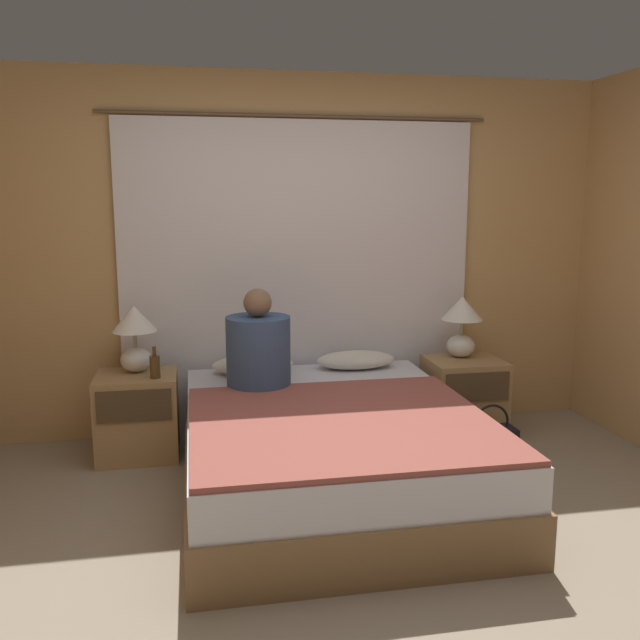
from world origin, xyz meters
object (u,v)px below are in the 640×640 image
object	(u,v)px
lamp_left	(135,332)
lamp_right	(462,320)
person_left_in_bed	(258,349)
bed	(330,450)
pillow_right	(356,360)
beer_bottle_on_left_stand	(155,366)
handbag_on_floor	(491,441)
nightstand_left	(138,415)
nightstand_right	(464,397)
pillow_left	(253,365)

from	to	relation	value
lamp_left	lamp_right	size ratio (longest dim) A/B	1.00
person_left_in_bed	bed	bearing A→B (deg)	-54.07
pillow_right	beer_bottle_on_left_stand	bearing A→B (deg)	-170.83
lamp_left	handbag_on_floor	bearing A→B (deg)	-13.53
bed	pillow_right	world-z (taller)	pillow_right
handbag_on_floor	person_left_in_bed	bearing A→B (deg)	172.46
nightstand_left	lamp_right	distance (m)	2.29
bed	handbag_on_floor	bearing A→B (deg)	14.73
nightstand_right	pillow_left	world-z (taller)	pillow_left
bed	pillow_left	xyz separation A→B (m)	(-0.36, 0.86, 0.31)
nightstand_right	bed	bearing A→B (deg)	-146.12
lamp_right	beer_bottle_on_left_stand	xyz separation A→B (m)	(-2.10, -0.19, -0.19)
lamp_left	person_left_in_bed	world-z (taller)	person_left_in_bed
pillow_left	handbag_on_floor	xyz separation A→B (m)	(1.47, -0.57, -0.44)
nightstand_right	handbag_on_floor	distance (m)	0.48
lamp_right	pillow_left	xyz separation A→B (m)	(-1.47, 0.03, -0.26)
bed	nightstand_right	bearing A→B (deg)	33.88
nightstand_right	lamp_left	distance (m)	2.29
pillow_left	beer_bottle_on_left_stand	world-z (taller)	beer_bottle_on_left_stand
nightstand_right	lamp_left	size ratio (longest dim) A/B	1.25
bed	handbag_on_floor	size ratio (longest dim) A/B	5.85
nightstand_left	pillow_right	bearing A→B (deg)	4.35
pillow_right	beer_bottle_on_left_stand	size ratio (longest dim) A/B	2.69
pillow_left	lamp_left	bearing A→B (deg)	-177.73
pillow_left	person_left_in_bed	distance (m)	0.42
lamp_left	handbag_on_floor	xyz separation A→B (m)	(2.23, -0.54, -0.70)
handbag_on_floor	nightstand_right	bearing A→B (deg)	90.26
lamp_left	beer_bottle_on_left_stand	xyz separation A→B (m)	(0.13, -0.19, -0.19)
bed	lamp_left	xyz separation A→B (m)	(-1.11, 0.83, 0.57)
pillow_left	handbag_on_floor	size ratio (longest dim) A/B	1.53
pillow_right	pillow_left	bearing A→B (deg)	180.00
lamp_left	beer_bottle_on_left_stand	size ratio (longest dim) A/B	2.14
person_left_in_bed	pillow_left	bearing A→B (deg)	90.40
pillow_right	handbag_on_floor	size ratio (longest dim) A/B	1.53
beer_bottle_on_left_stand	handbag_on_floor	distance (m)	2.19
pillow_right	lamp_left	bearing A→B (deg)	-178.83
nightstand_left	nightstand_right	distance (m)	2.23
pillow_left	pillow_right	distance (m)	0.71
handbag_on_floor	lamp_left	bearing A→B (deg)	166.47
pillow_left	beer_bottle_on_left_stand	distance (m)	0.67
nightstand_left	beer_bottle_on_left_stand	distance (m)	0.38
nightstand_right	beer_bottle_on_left_stand	world-z (taller)	beer_bottle_on_left_stand
lamp_right	person_left_in_bed	distance (m)	1.51
beer_bottle_on_left_stand	person_left_in_bed	bearing A→B (deg)	-13.78
beer_bottle_on_left_stand	handbag_on_floor	bearing A→B (deg)	-9.45
bed	pillow_right	xyz separation A→B (m)	(0.36, 0.86, 0.31)
person_left_in_bed	handbag_on_floor	bearing A→B (deg)	-7.54
nightstand_left	lamp_left	distance (m)	0.54
lamp_left	lamp_right	world-z (taller)	same
bed	beer_bottle_on_left_stand	world-z (taller)	beer_bottle_on_left_stand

